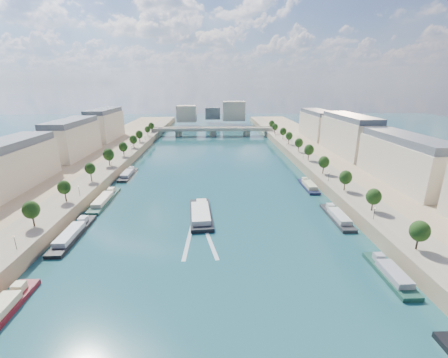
{
  "coord_description": "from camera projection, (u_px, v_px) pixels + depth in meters",
  "views": [
    {
      "loc": [
        0.43,
        -42.36,
        47.61
      ],
      "look_at": [
        5.19,
        90.08,
        5.0
      ],
      "focal_mm": 24.0,
      "sensor_mm": 36.0,
      "label": 1
    }
  ],
  "objects": [
    {
      "name": "ground",
      "position": [
        213.0,
        183.0,
        149.99
      ],
      "size": [
        700.0,
        700.0,
        0.0
      ],
      "primitive_type": "plane",
      "color": "#0D373C",
      "rests_on": "ground"
    },
    {
      "name": "tour_barge",
      "position": [
        201.0,
        214.0,
        111.63
      ],
      "size": [
        10.04,
        28.04,
        3.76
      ],
      "rotation": [
        0.0,
        0.0,
        0.08
      ],
      "color": "black",
      "rests_on": "ground"
    },
    {
      "name": "quay_right",
      "position": [
        355.0,
        176.0,
        151.69
      ],
      "size": [
        44.0,
        520.0,
        5.0
      ],
      "primitive_type": "cube",
      "color": "#9E8460",
      "rests_on": "ground"
    },
    {
      "name": "lamps_left",
      "position": [
        98.0,
        175.0,
        136.3
      ],
      "size": [
        0.36,
        200.36,
        4.28
      ],
      "color": "black",
      "rests_on": "ground"
    },
    {
      "name": "bridge",
      "position": [
        213.0,
        131.0,
        280.3
      ],
      "size": [
        112.0,
        12.0,
        8.15
      ],
      "color": "#C1B79E",
      "rests_on": "ground"
    },
    {
      "name": "quay_left",
      "position": [
        66.0,
        179.0,
        146.77
      ],
      "size": [
        44.0,
        520.0,
        5.0
      ],
      "primitive_type": "cube",
      "color": "#9E8460",
      "rests_on": "ground"
    },
    {
      "name": "lamps_right",
      "position": [
        315.0,
        164.0,
        154.16
      ],
      "size": [
        0.36,
        200.36,
        4.28
      ],
      "color": "black",
      "rests_on": "ground"
    },
    {
      "name": "wake",
      "position": [
        199.0,
        238.0,
        96.14
      ],
      "size": [
        10.75,
        26.03,
        0.04
      ],
      "color": "silver",
      "rests_on": "ground"
    },
    {
      "name": "pave_left",
      "position": [
        97.0,
        174.0,
        146.5
      ],
      "size": [
        14.0,
        520.0,
        0.1
      ],
      "primitive_type": "cube",
      "color": "gray",
      "rests_on": "quay_left"
    },
    {
      "name": "trees_right",
      "position": [
        317.0,
        157.0,
        158.18
      ],
      "size": [
        4.8,
        268.8,
        8.26
      ],
      "color": "#382B1E",
      "rests_on": "ground"
    },
    {
      "name": "pave_right",
      "position": [
        326.0,
        172.0,
        150.4
      ],
      "size": [
        14.0,
        520.0,
        0.1
      ],
      "primitive_type": "cube",
      "color": "gray",
      "rests_on": "quay_right"
    },
    {
      "name": "buildings_left",
      "position": [
        47.0,
        147.0,
        153.47
      ],
      "size": [
        16.0,
        226.0,
        23.2
      ],
      "color": "beige",
      "rests_on": "ground"
    },
    {
      "name": "trees_left",
      "position": [
        101.0,
        162.0,
        146.81
      ],
      "size": [
        4.8,
        268.8,
        8.26
      ],
      "color": "#382B1E",
      "rests_on": "ground"
    },
    {
      "name": "buildings_right",
      "position": [
        372.0,
        144.0,
        159.28
      ],
      "size": [
        16.0,
        226.0,
        23.2
      ],
      "color": "beige",
      "rests_on": "ground"
    },
    {
      "name": "moored_barges_right",
      "position": [
        362.0,
        243.0,
        91.53
      ],
      "size": [
        5.0,
        124.27,
        3.6
      ],
      "color": "black",
      "rests_on": "ground"
    },
    {
      "name": "moored_barges_left",
      "position": [
        93.0,
        212.0,
        113.33
      ],
      "size": [
        5.0,
        123.0,
        3.6
      ],
      "color": "maroon",
      "rests_on": "ground"
    },
    {
      "name": "skyline",
      "position": [
        215.0,
        112.0,
        354.47
      ],
      "size": [
        79.0,
        42.0,
        22.0
      ],
      "color": "beige",
      "rests_on": "ground"
    }
  ]
}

